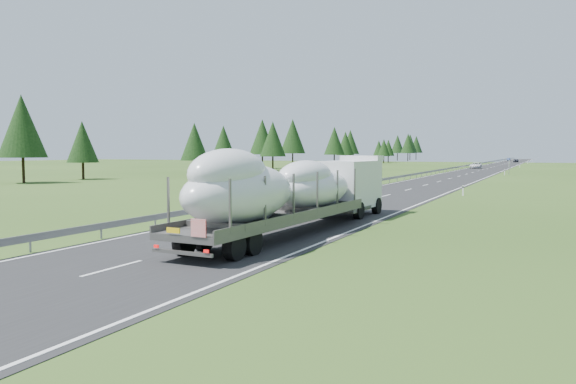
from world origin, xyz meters
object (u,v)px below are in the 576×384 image
at_px(distant_van, 476,165).
at_px(distant_car_blue, 508,159).
at_px(distant_car_dark, 516,161).
at_px(boat_truck, 296,188).
at_px(highway_sign, 509,165).

relative_size(distant_van, distant_car_blue, 1.34).
relative_size(distant_van, distant_car_dark, 1.32).
xyz_separation_m(boat_truck, distant_van, (-4.98, 116.61, -1.54)).
distance_m(distant_car_dark, distant_car_blue, 34.43).
distance_m(highway_sign, distant_van, 39.72).
height_order(highway_sign, boat_truck, boat_truck).
bearing_deg(distant_car_dark, boat_truck, -86.97).
distance_m(distant_van, distant_car_dark, 84.45).
bearing_deg(distant_car_dark, distant_car_blue, 101.05).
relative_size(boat_truck, distant_car_dark, 5.27).
height_order(boat_truck, distant_car_dark, boat_truck).
xyz_separation_m(distant_van, distant_car_dark, (4.41, 84.34, -0.05)).
xyz_separation_m(boat_truck, distant_car_dark, (-0.57, 200.94, -1.59)).
relative_size(highway_sign, distant_van, 0.50).
distance_m(distant_van, distant_car_blue, 118.42).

